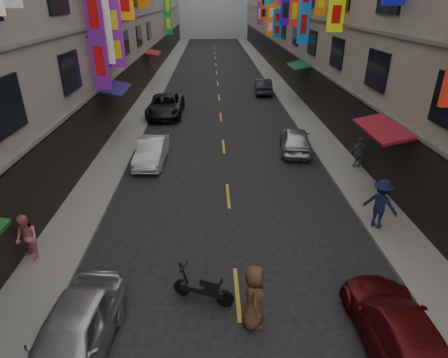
{
  "coord_description": "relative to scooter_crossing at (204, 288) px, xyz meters",
  "views": [
    {
      "loc": [
        -0.67,
        3.64,
        7.77
      ],
      "look_at": [
        -0.41,
        11.23,
        4.09
      ],
      "focal_mm": 30.0,
      "sensor_mm": 36.0,
      "label": 1
    }
  ],
  "objects": [
    {
      "name": "car_right_far",
      "position": [
        4.96,
        25.58,
        0.21
      ],
      "size": [
        1.63,
        4.06,
        1.31
      ],
      "primitive_type": "imported",
      "rotation": [
        0.0,
        0.0,
        3.08
      ],
      "color": "#27282F",
      "rests_on": "ground"
    },
    {
      "name": "car_left_far",
      "position": [
        -3.04,
        18.81,
        0.29
      ],
      "size": [
        2.5,
        5.29,
        1.46
      ],
      "primitive_type": "imported",
      "rotation": [
        0.0,
        0.0,
        -0.01
      ],
      "color": "black",
      "rests_on": "ground"
    },
    {
      "name": "sidewalk_right",
      "position": [
        6.96,
        30.23,
        -0.38
      ],
      "size": [
        2.0,
        90.0,
        0.12
      ],
      "primitive_type": "cube",
      "color": "slate",
      "rests_on": "ground"
    },
    {
      "name": "street_awnings",
      "position": [
        -0.3,
        14.23,
        2.56
      ],
      "size": [
        13.99,
        35.2,
        0.41
      ],
      "color": "#15521C",
      "rests_on": "ground"
    },
    {
      "name": "sidewalk_left",
      "position": [
        -5.04,
        30.23,
        -0.38
      ],
      "size": [
        2.0,
        90.0,
        0.12
      ],
      "primitive_type": "cube",
      "color": "slate",
      "rests_on": "ground"
    },
    {
      "name": "car_left_near",
      "position": [
        -3.02,
        -1.82,
        0.26
      ],
      "size": [
        1.97,
        4.22,
        1.4
      ],
      "primitive_type": "imported",
      "rotation": [
        0.0,
        0.0,
        -0.08
      ],
      "color": "silver",
      "rests_on": "ground"
    },
    {
      "name": "pedestrian_crossing",
      "position": [
        1.29,
        -0.89,
        0.47
      ],
      "size": [
        0.63,
        0.91,
        1.83
      ],
      "primitive_type": "imported",
      "rotation": [
        0.0,
        0.0,
        1.54
      ],
      "color": "#4F331F",
      "rests_on": "ground"
    },
    {
      "name": "pedestrian_lfar",
      "position": [
        -5.64,
        1.93,
        0.47
      ],
      "size": [
        0.94,
        0.88,
        1.59
      ],
      "primitive_type": "imported",
      "rotation": [
        0.0,
        0.0,
        -0.62
      ],
      "color": "#E37880",
      "rests_on": "sidewalk_left"
    },
    {
      "name": "car_left_mid",
      "position": [
        -2.84,
        10.02,
        0.18
      ],
      "size": [
        1.48,
        3.84,
        1.25
      ],
      "primitive_type": "imported",
      "rotation": [
        0.0,
        0.0,
        -0.04
      ],
      "color": "silver",
      "rests_on": "ground"
    },
    {
      "name": "pedestrian_rnear",
      "position": [
        6.36,
        3.46,
        0.63
      ],
      "size": [
        1.34,
        1.28,
        1.9
      ],
      "primitive_type": "imported",
      "rotation": [
        0.0,
        0.0,
        2.43
      ],
      "color": "#131835",
      "rests_on": "sidewalk_right"
    },
    {
      "name": "car_right_near",
      "position": [
        4.69,
        -1.81,
        0.18
      ],
      "size": [
        1.75,
        4.28,
        1.24
      ],
      "primitive_type": "imported",
      "rotation": [
        0.0,
        0.0,
        3.14
      ],
      "color": "#580F12",
      "rests_on": "ground"
    },
    {
      "name": "car_right_mid",
      "position": [
        4.94,
        11.43,
        0.24
      ],
      "size": [
        2.15,
        4.17,
        1.36
      ],
      "primitive_type": "imported",
      "rotation": [
        0.0,
        0.0,
        3.0
      ],
      "color": "silver",
      "rests_on": "ground"
    },
    {
      "name": "pedestrian_rfar",
      "position": [
        7.56,
        8.84,
        0.46
      ],
      "size": [
        0.93,
        0.54,
        1.56
      ],
      "primitive_type": "imported",
      "rotation": [
        0.0,
        0.0,
        3.16
      ],
      "color": "slate",
      "rests_on": "sidewalk_right"
    },
    {
      "name": "scooter_far_right",
      "position": [
        5.0,
        11.9,
        0.0
      ],
      "size": [
        0.76,
        1.75,
        1.14
      ],
      "rotation": [
        0.0,
        0.0,
        2.83
      ],
      "color": "black",
      "rests_on": "ground"
    },
    {
      "name": "scooter_crossing",
      "position": [
        0.0,
        0.0,
        0.0
      ],
      "size": [
        1.72,
        0.83,
        1.14
      ],
      "rotation": [
        0.0,
        0.0,
        1.19
      ],
      "color": "black",
      "rests_on": "ground"
    },
    {
      "name": "lane_markings",
      "position": [
        0.96,
        27.23,
        -0.44
      ],
      "size": [
        0.12,
        80.2,
        0.01
      ],
      "color": "gold",
      "rests_on": "ground"
    }
  ]
}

